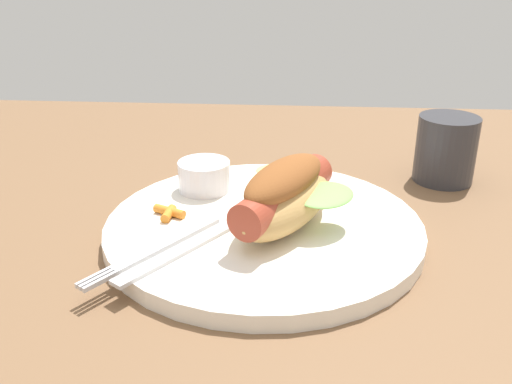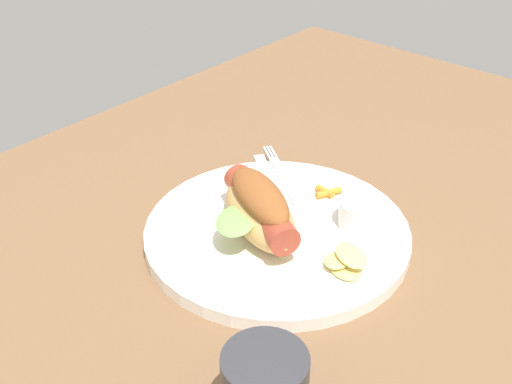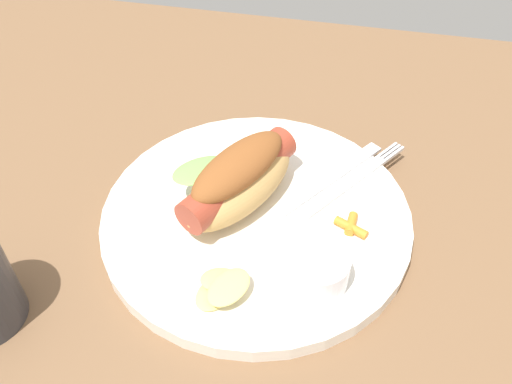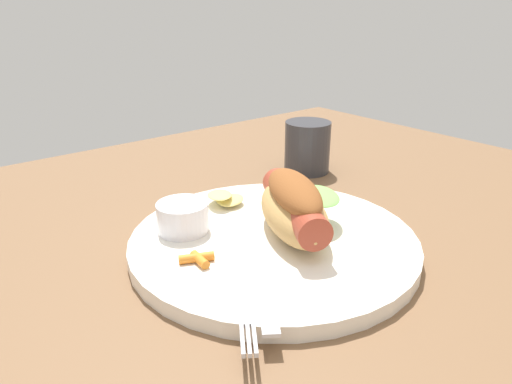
{
  "view_description": "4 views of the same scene",
  "coord_description": "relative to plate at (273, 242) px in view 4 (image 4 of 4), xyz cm",
  "views": [
    {
      "loc": [
        -6.05,
        51.3,
        26.13
      ],
      "look_at": [
        -2.51,
        2.18,
        4.35
      ],
      "focal_mm": 39.94,
      "sensor_mm": 36.0,
      "label": 1
    },
    {
      "loc": [
        -49.97,
        -34.82,
        44.84
      ],
      "look_at": [
        -5.13,
        4.34,
        6.6
      ],
      "focal_mm": 45.46,
      "sensor_mm": 36.0,
      "label": 2
    },
    {
      "loc": [
        4.5,
        -33.34,
        41.14
      ],
      "look_at": [
        -3.32,
        2.66,
        4.4
      ],
      "focal_mm": 38.81,
      "sensor_mm": 36.0,
      "label": 3
    },
    {
      "loc": [
        25.92,
        35.75,
        24.5
      ],
      "look_at": [
        -1.81,
        1.65,
        6.58
      ],
      "focal_mm": 32.82,
      "sensor_mm": 36.0,
      "label": 4
    }
  ],
  "objects": [
    {
      "name": "ground_plane",
      "position": [
        3.31,
        -2.74,
        -1.7
      ],
      "size": [
        120.0,
        90.0,
        1.8
      ],
      "primitive_type": "cube",
      "color": "brown"
    },
    {
      "name": "plate",
      "position": [
        0.0,
        0.0,
        0.0
      ],
      "size": [
        30.25,
        30.25,
        1.6
      ],
      "primitive_type": "cylinder",
      "color": "white",
      "rests_on": "ground_plane"
    },
    {
      "name": "hot_dog",
      "position": [
        -1.98,
        0.96,
        3.96
      ],
      "size": [
        13.3,
        15.33,
        6.36
      ],
      "rotation": [
        0.0,
        0.0,
        1.1
      ],
      "color": "tan",
      "rests_on": "plate"
    },
    {
      "name": "sauce_ramekin",
      "position": [
        6.79,
        -6.99,
        2.4
      ],
      "size": [
        5.53,
        5.53,
        3.19
      ],
      "primitive_type": "cylinder",
      "color": "white",
      "rests_on": "plate"
    },
    {
      "name": "fork",
      "position": [
        8.83,
        6.29,
        1.0
      ],
      "size": [
        9.71,
        13.27,
        0.4
      ],
      "rotation": [
        0.0,
        0.0,
        0.96
      ],
      "color": "silver",
      "rests_on": "plate"
    },
    {
      "name": "knife",
      "position": [
        6.63,
        6.28,
        0.98
      ],
      "size": [
        9.59,
        12.72,
        0.36
      ],
      "primitive_type": "cube",
      "rotation": [
        0.0,
        0.0,
        0.95
      ],
      "color": "silver",
      "rests_on": "plate"
    },
    {
      "name": "chips_pile",
      "position": [
        -0.87,
        -9.88,
        1.58
      ],
      "size": [
        5.55,
        5.44,
        1.75
      ],
      "color": "#E4D06F",
      "rests_on": "plate"
    },
    {
      "name": "carrot_garnish",
      "position": [
        9.23,
        -0.3,
        1.24
      ],
      "size": [
        3.4,
        2.88,
        0.88
      ],
      "color": "orange",
      "rests_on": "plate"
    },
    {
      "name": "drinking_cup",
      "position": [
        -20.33,
        -15.48,
        3.1
      ],
      "size": [
        6.92,
        6.92,
        7.79
      ],
      "primitive_type": "cylinder",
      "color": "#333338",
      "rests_on": "ground_plane"
    }
  ]
}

